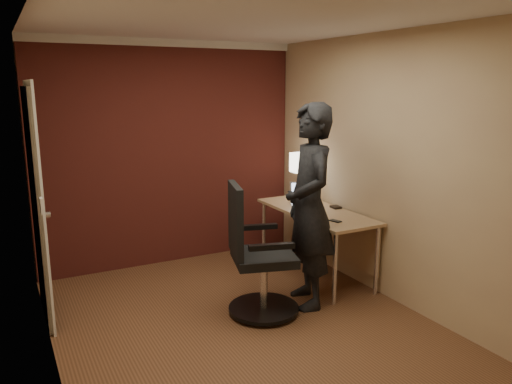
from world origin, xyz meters
The scene contains 9 objects.
room centered at (-0.27, 1.54, 1.37)m, with size 4.00×4.00×4.00m.
desk centered at (1.25, 0.77, 0.60)m, with size 0.60×1.50×0.73m.
desk_lamp centered at (1.33, 1.27, 1.15)m, with size 0.22×0.22×0.54m.
laptop centered at (1.24, 1.06, 0.79)m, with size 0.41×0.37×0.23m.
mouse centered at (1.11, 0.69, 0.75)m, with size 0.06×0.10×0.03m, color black.
phone centered at (1.09, 0.31, 0.73)m, with size 0.06×0.12×0.01m, color black.
wallet centered at (1.42, 0.74, 0.74)m, with size 0.09×0.11×0.02m, color black.
office_chair centered at (0.19, 0.25, 0.52)m, with size 0.65×0.73×1.17m.
person centered at (0.73, 0.23, 0.94)m, with size 0.68×0.45×1.87m, color black.
Camera 1 is at (-1.75, -3.43, 2.02)m, focal length 35.00 mm.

